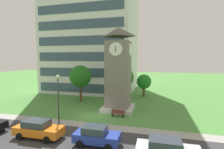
{
  "coord_description": "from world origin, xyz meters",
  "views": [
    {
      "loc": [
        7.89,
        -20.63,
        7.5
      ],
      "look_at": [
        1.23,
        4.53,
        5.15
      ],
      "focal_mm": 27.41,
      "sensor_mm": 36.0,
      "label": 1
    }
  ],
  "objects_px": {
    "clock_tower": "(118,74)",
    "tree_near_tower": "(124,77)",
    "parked_car_orange": "(38,129)",
    "park_bench": "(118,113)",
    "tree_streetside": "(80,76)",
    "tree_by_building": "(144,82)",
    "parked_car_blue": "(96,135)",
    "street_lamp": "(58,95)"
  },
  "relations": [
    {
      "from": "clock_tower",
      "to": "tree_near_tower",
      "type": "height_order",
      "value": "clock_tower"
    },
    {
      "from": "tree_near_tower",
      "to": "parked_car_orange",
      "type": "xyz_separation_m",
      "value": [
        -4.64,
        -19.3,
        -3.06
      ]
    },
    {
      "from": "park_bench",
      "to": "tree_streetside",
      "type": "xyz_separation_m",
      "value": [
        -8.11,
        6.01,
        4.03
      ]
    },
    {
      "from": "tree_by_building",
      "to": "parked_car_blue",
      "type": "distance_m",
      "value": 20.91
    },
    {
      "from": "street_lamp",
      "to": "parked_car_blue",
      "type": "relative_size",
      "value": 1.45
    },
    {
      "from": "clock_tower",
      "to": "tree_by_building",
      "type": "bearing_deg",
      "value": 73.61
    },
    {
      "from": "tree_streetside",
      "to": "parked_car_orange",
      "type": "relative_size",
      "value": 1.37
    },
    {
      "from": "clock_tower",
      "to": "parked_car_orange",
      "type": "relative_size",
      "value": 2.55
    },
    {
      "from": "park_bench",
      "to": "tree_streetside",
      "type": "distance_m",
      "value": 10.87
    },
    {
      "from": "parked_car_orange",
      "to": "parked_car_blue",
      "type": "xyz_separation_m",
      "value": [
        5.89,
        0.05,
        -0.0
      ]
    },
    {
      "from": "street_lamp",
      "to": "tree_streetside",
      "type": "relative_size",
      "value": 0.91
    },
    {
      "from": "clock_tower",
      "to": "tree_near_tower",
      "type": "bearing_deg",
      "value": 95.36
    },
    {
      "from": "tree_near_tower",
      "to": "tree_streetside",
      "type": "height_order",
      "value": "tree_streetside"
    },
    {
      "from": "tree_near_tower",
      "to": "parked_car_orange",
      "type": "relative_size",
      "value": 1.24
    },
    {
      "from": "street_lamp",
      "to": "parked_car_orange",
      "type": "relative_size",
      "value": 1.24
    },
    {
      "from": "park_bench",
      "to": "tree_near_tower",
      "type": "bearing_deg",
      "value": 96.94
    },
    {
      "from": "park_bench",
      "to": "tree_streetside",
      "type": "bearing_deg",
      "value": 143.44
    },
    {
      "from": "tree_near_tower",
      "to": "parked_car_blue",
      "type": "bearing_deg",
      "value": -86.28
    },
    {
      "from": "park_bench",
      "to": "tree_near_tower",
      "type": "height_order",
      "value": "tree_near_tower"
    },
    {
      "from": "parked_car_orange",
      "to": "park_bench",
      "type": "bearing_deg",
      "value": 52.27
    },
    {
      "from": "park_bench",
      "to": "street_lamp",
      "type": "bearing_deg",
      "value": -135.68
    },
    {
      "from": "tree_near_tower",
      "to": "tree_streetside",
      "type": "distance_m",
      "value": 8.68
    },
    {
      "from": "clock_tower",
      "to": "parked_car_blue",
      "type": "bearing_deg",
      "value": -87.62
    },
    {
      "from": "tree_near_tower",
      "to": "tree_by_building",
      "type": "xyz_separation_m",
      "value": [
        3.76,
        1.4,
        -0.91
      ]
    },
    {
      "from": "tree_near_tower",
      "to": "parked_car_blue",
      "type": "relative_size",
      "value": 1.45
    },
    {
      "from": "street_lamp",
      "to": "tree_streetside",
      "type": "height_order",
      "value": "tree_streetside"
    },
    {
      "from": "street_lamp",
      "to": "tree_by_building",
      "type": "relative_size",
      "value": 1.3
    },
    {
      "from": "clock_tower",
      "to": "parked_car_blue",
      "type": "height_order",
      "value": "clock_tower"
    },
    {
      "from": "tree_streetside",
      "to": "parked_car_orange",
      "type": "xyz_separation_m",
      "value": [
        2.07,
        -13.82,
        -3.63
      ]
    },
    {
      "from": "tree_near_tower",
      "to": "tree_by_building",
      "type": "distance_m",
      "value": 4.11
    },
    {
      "from": "parked_car_blue",
      "to": "parked_car_orange",
      "type": "bearing_deg",
      "value": -179.48
    },
    {
      "from": "park_bench",
      "to": "clock_tower",
      "type": "bearing_deg",
      "value": 101.61
    },
    {
      "from": "parked_car_blue",
      "to": "clock_tower",
      "type": "bearing_deg",
      "value": 92.38
    },
    {
      "from": "street_lamp",
      "to": "tree_near_tower",
      "type": "xyz_separation_m",
      "value": [
        4.0,
        16.76,
        0.3
      ]
    },
    {
      "from": "tree_by_building",
      "to": "park_bench",
      "type": "bearing_deg",
      "value": -100.37
    },
    {
      "from": "tree_by_building",
      "to": "parked_car_orange",
      "type": "distance_m",
      "value": 22.44
    },
    {
      "from": "clock_tower",
      "to": "parked_car_blue",
      "type": "relative_size",
      "value": 2.97
    },
    {
      "from": "tree_by_building",
      "to": "parked_car_blue",
      "type": "height_order",
      "value": "tree_by_building"
    },
    {
      "from": "park_bench",
      "to": "parked_car_blue",
      "type": "bearing_deg",
      "value": -91.1
    },
    {
      "from": "tree_near_tower",
      "to": "tree_streetside",
      "type": "bearing_deg",
      "value": -140.74
    },
    {
      "from": "park_bench",
      "to": "parked_car_blue",
      "type": "distance_m",
      "value": 7.76
    },
    {
      "from": "tree_streetside",
      "to": "street_lamp",
      "type": "bearing_deg",
      "value": -76.48
    }
  ]
}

